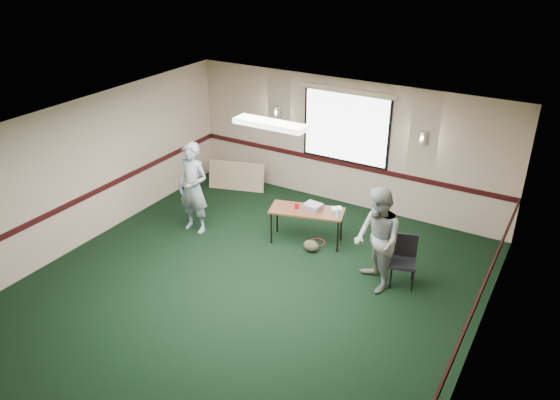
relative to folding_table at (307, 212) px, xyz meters
The scene contains 13 objects.
ground 2.20m from the folding_table, 93.00° to the right, with size 8.00×8.00×0.00m, color black.
room_shell 0.96m from the folding_table, 167.56° to the left, with size 8.00×8.02×8.00m.
folding_table is the anchor object (origin of this frame).
projector 0.15m from the folding_table, 46.66° to the left, with size 0.31×0.26×0.10m, color gray.
game_console 0.56m from the folding_table, 29.01° to the left, with size 0.19×0.15×0.05m, color white.
red_cup 0.23m from the folding_table, 167.42° to the right, with size 0.07×0.07×0.11m, color #AA0B11.
water_bottle 0.64m from the folding_table, ahead, with size 0.05×0.05×0.18m, color #9ADCFC.
duffel_bag 0.63m from the folding_table, 46.74° to the right, with size 0.30×0.23×0.21m, color #3F3724.
cable_coil 0.66m from the folding_table, 19.72° to the left, with size 0.30×0.30×0.02m, color red.
folded_table 2.79m from the folding_table, 152.54° to the left, with size 1.28×0.05×0.66m, color tan.
conference_chair 2.02m from the folding_table, ahead, with size 0.53×0.54×0.85m.
person_left 2.23m from the folding_table, 162.23° to the right, with size 0.66×0.43×1.81m, color #416790.
person_right 1.80m from the folding_table, 23.50° to the right, with size 0.86×0.67×1.77m, color slate.
Camera 1 is at (4.18, -5.88, 5.33)m, focal length 35.00 mm.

